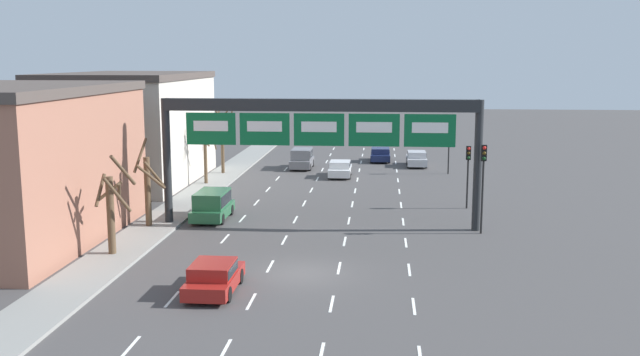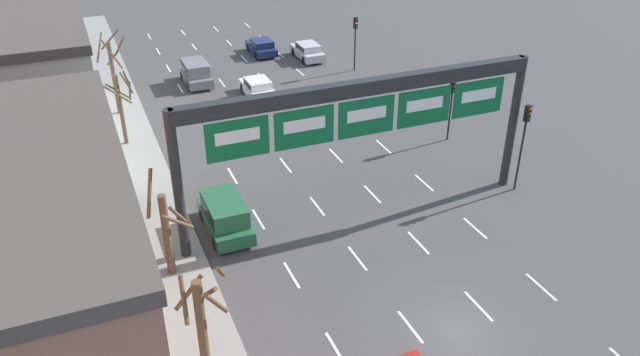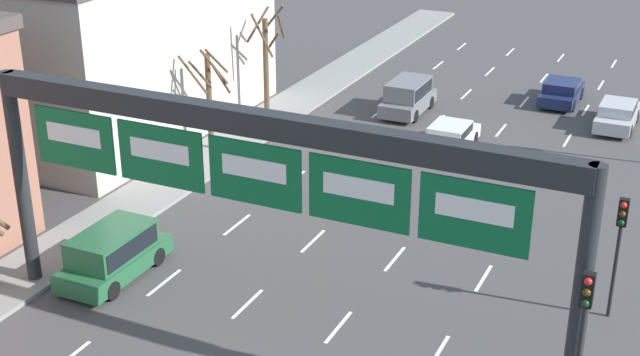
# 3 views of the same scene
# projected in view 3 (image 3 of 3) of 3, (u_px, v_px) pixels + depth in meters

# --- Properties ---
(lane_dashes) EXTENTS (10.02, 67.00, 0.01)m
(lane_dashes) POSITION_uv_depth(u_px,v_px,m) (324.00, 280.00, 30.84)
(lane_dashes) COLOR white
(lane_dashes) RESTS_ON ground_plane
(sign_gantry) EXTENTS (18.57, 0.70, 7.51)m
(sign_gantry) POSITION_uv_depth(u_px,v_px,m) (259.00, 161.00, 24.85)
(sign_gantry) COLOR #232628
(sign_gantry) RESTS_ON ground_plane
(building_far) EXTENTS (10.05, 16.20, 8.69)m
(building_far) POSITION_uv_depth(u_px,v_px,m) (111.00, 40.00, 44.00)
(building_far) COLOR beige
(building_far) RESTS_ON ground_plane
(car_navy) EXTENTS (1.87, 3.95, 1.33)m
(car_navy) POSITION_uv_depth(u_px,v_px,m) (562.00, 91.00, 48.41)
(car_navy) COLOR #19234C
(car_navy) RESTS_ON ground_plane
(car_white) EXTENTS (1.84, 3.97, 1.36)m
(car_white) POSITION_uv_depth(u_px,v_px,m) (450.00, 136.00, 41.90)
(car_white) COLOR silver
(car_white) RESTS_ON ground_plane
(suv_grey) EXTENTS (1.88, 4.17, 1.80)m
(suv_grey) POSITION_uv_depth(u_px,v_px,m) (408.00, 95.00, 46.84)
(suv_grey) COLOR slate
(suv_grey) RESTS_ON ground_plane
(suv_green) EXTENTS (1.95, 4.38, 1.78)m
(suv_green) POSITION_uv_depth(u_px,v_px,m) (113.00, 251.00, 30.73)
(suv_green) COLOR #235B38
(suv_green) RESTS_ON ground_plane
(car_silver) EXTENTS (1.80, 4.18, 1.39)m
(car_silver) POSITION_uv_depth(u_px,v_px,m) (617.00, 114.00, 44.81)
(car_silver) COLOR #B7B7BC
(car_silver) RESTS_ON ground_plane
(traffic_light_near_gantry) EXTENTS (0.30, 0.35, 4.15)m
(traffic_light_near_gantry) POSITION_uv_depth(u_px,v_px,m) (620.00, 233.00, 27.55)
(traffic_light_near_gantry) COLOR black
(traffic_light_near_gantry) RESTS_ON ground_plane
(traffic_light_mid_block) EXTENTS (0.30, 0.35, 5.06)m
(traffic_light_mid_block) POSITION_uv_depth(u_px,v_px,m) (583.00, 327.00, 21.59)
(traffic_light_mid_block) COLOR black
(traffic_light_mid_block) RESTS_ON ground_plane
(tree_bare_third) EXTENTS (2.07, 1.77, 5.79)m
(tree_bare_third) POSITION_uv_depth(u_px,v_px,m) (267.00, 57.00, 45.22)
(tree_bare_third) COLOR brown
(tree_bare_third) RESTS_ON sidewalk_left
(tree_bare_furthest) EXTENTS (2.13, 1.95, 5.01)m
(tree_bare_furthest) POSITION_uv_depth(u_px,v_px,m) (209.00, 92.00, 40.98)
(tree_bare_furthest) COLOR brown
(tree_bare_furthest) RESTS_ON sidewalk_left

